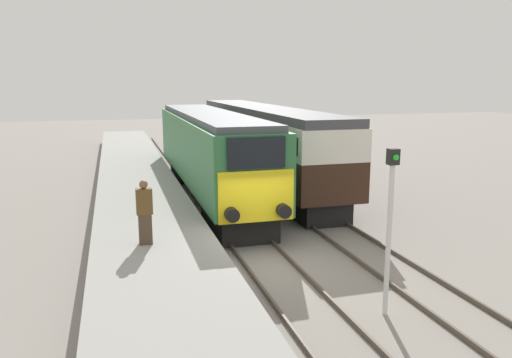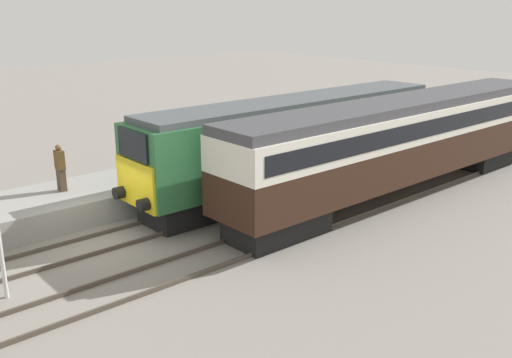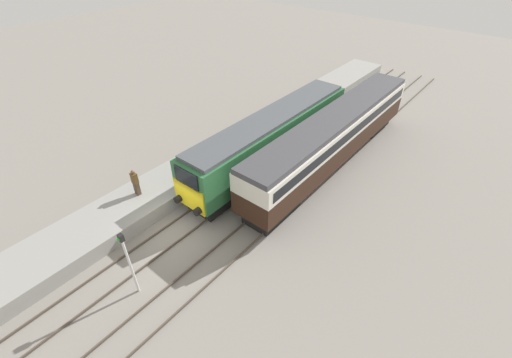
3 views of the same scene
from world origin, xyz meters
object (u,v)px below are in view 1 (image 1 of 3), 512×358
object	(u,v)px
locomotive	(209,150)
signal_post	(390,219)
person_on_platform	(145,212)
passenger_carriage	(262,137)

from	to	relation	value
locomotive	signal_post	bearing A→B (deg)	-82.54
locomotive	person_on_platform	bearing A→B (deg)	-111.36
locomotive	signal_post	size ratio (longest dim) A/B	4.09
person_on_platform	locomotive	bearing A→B (deg)	68.64
signal_post	person_on_platform	bearing A→B (deg)	143.26
locomotive	signal_post	xyz separation A→B (m)	(1.70, -12.99, 0.09)
signal_post	locomotive	bearing A→B (deg)	97.46
passenger_carriage	person_on_platform	size ratio (longest dim) A/B	10.36
locomotive	person_on_platform	size ratio (longest dim) A/B	8.95
passenger_carriage	person_on_platform	world-z (taller)	passenger_carriage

